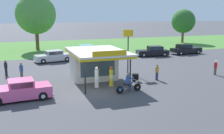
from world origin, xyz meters
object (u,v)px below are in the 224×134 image
Objects in this scene: gas_pump_nearside at (97,78)px; parked_car_back_row_centre_left at (84,51)px; roadside_pole_sign at (128,44)px; spare_tire_stack at (135,78)px; bystander_strolling_foreground at (157,72)px; featured_classic_sedan at (20,91)px; motorcycle_with_rider at (128,85)px; bystander_standing_back_lot at (215,67)px; gas_pump_offside at (111,78)px; bystander_admiring_sedan at (6,68)px; parked_car_back_row_left at (153,52)px; parked_car_back_row_far_left at (53,56)px; parked_car_back_row_centre_right at (186,49)px; bystander_leaning_by_kiosk at (21,71)px.

parked_car_back_row_centre_left is (3.20, 17.71, -0.15)m from gas_pump_nearside.
roadside_pole_sign reaches higher than spare_tire_stack.
featured_classic_sedan is at bearing -172.04° from bystander_strolling_foreground.
motorcycle_with_rider is at bearing -43.42° from gas_pump_nearside.
bystander_standing_back_lot is 9.46m from roadside_pole_sign.
gas_pump_nearside is 18.00m from parked_car_back_row_centre_left.
motorcycle_with_rider is 0.47× the size of featured_classic_sedan.
spare_tire_stack is (2.80, 1.04, -0.48)m from gas_pump_offside.
motorcycle_with_rider is 3.66m from spare_tire_stack.
parked_car_back_row_centre_left reaches higher than spare_tire_stack.
gas_pump_offside reaches higher than motorcycle_with_rider.
bystander_admiring_sedan is at bearing 135.26° from motorcycle_with_rider.
parked_car_back_row_centre_left is at bearing 79.77° from gas_pump_nearside.
gas_pump_nearside reaches higher than bystander_standing_back_lot.
bystander_standing_back_lot is at bearing -88.68° from parked_car_back_row_left.
gas_pump_offside is 17.94m from parked_car_back_row_left.
parked_car_back_row_far_left is at bearing 73.71° from featured_classic_sedan.
bystander_standing_back_lot is at bearing 13.57° from motorcycle_with_rider.
spare_tire_stack is (-8.98, 0.39, -0.44)m from bystander_standing_back_lot.
gas_pump_nearside reaches higher than parked_car_back_row_centre_left.
bystander_leaning_by_kiosk is (-24.74, -8.94, 0.24)m from parked_car_back_row_centre_right.
bystander_strolling_foreground is at bearing -26.11° from bystander_admiring_sedan.
gas_pump_nearside is 1.26× the size of bystander_standing_back_lot.
bystander_strolling_foreground is 13.04m from bystander_leaning_by_kiosk.
gas_pump_offside is 0.36× the size of parked_car_back_row_far_left.
gas_pump_nearside reaches higher than parked_car_back_row_far_left.
bystander_standing_back_lot reaches higher than parked_car_back_row_far_left.
parked_car_back_row_centre_left is (1.08, 19.72, 0.06)m from motorcycle_with_rider.
featured_classic_sedan is at bearing -92.30° from bystander_leaning_by_kiosk.
featured_classic_sedan is 6.85× the size of spare_tire_stack.
parked_car_back_row_centre_left is (1.86, 17.71, -0.13)m from gas_pump_offside.
bystander_standing_back_lot is at bearing -112.78° from parked_car_back_row_centre_right.
gas_pump_nearside is at bearing -82.30° from parked_car_back_row_far_left.
featured_classic_sedan is 0.98× the size of parked_car_back_row_centre_left.
roadside_pole_sign reaches higher than parked_car_back_row_centre_left.
parked_car_back_row_far_left is at bearing -144.36° from parked_car_back_row_centre_left.
bystander_standing_back_lot is (19.41, 1.63, 0.11)m from featured_classic_sedan.
motorcycle_with_rider is 0.45× the size of parked_car_back_row_far_left.
gas_pump_nearside is 1.25× the size of bystander_strolling_foreground.
parked_car_back_row_left is 14.55m from bystander_strolling_foreground.
bystander_strolling_foreground is (12.58, 1.76, 0.10)m from featured_classic_sedan.
parked_car_back_row_left is (10.70, 15.79, 0.03)m from motorcycle_with_rider.
roadside_pole_sign is at bearing -130.84° from parked_car_back_row_left.
gas_pump_nearside is at bearing 136.58° from motorcycle_with_rider.
bystander_standing_back_lot is (11.00, 2.65, 0.15)m from motorcycle_with_rider.
motorcycle_with_rider is 13.59m from bystander_admiring_sedan.
parked_car_back_row_centre_right is 26.30m from bystander_leaning_by_kiosk.
parked_car_back_row_centre_right is (24.97, 14.88, 0.00)m from featured_classic_sedan.
motorcycle_with_rider is at bearing -124.11° from parked_car_back_row_left.
roadside_pole_sign reaches higher than parked_car_back_row_centre_right.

